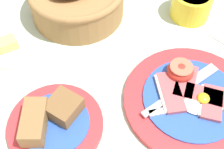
{
  "coord_description": "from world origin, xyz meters",
  "views": [
    {
      "loc": [
        -0.18,
        -0.25,
        0.5
      ],
      "look_at": [
        -0.07,
        0.09,
        0.02
      ],
      "focal_mm": 50.0,
      "sensor_mm": 36.0,
      "label": 1
    }
  ],
  "objects": [
    {
      "name": "ground_plane",
      "position": [
        0.0,
        0.0,
        0.0
      ],
      "size": [
        3.0,
        3.0,
        0.0
      ],
      "primitive_type": "plane",
      "color": "#B7CCB7"
    },
    {
      "name": "breakfast_plate",
      "position": [
        0.06,
        0.01,
        0.01
      ],
      "size": [
        0.25,
        0.25,
        0.04
      ],
      "color": "red",
      "rests_on": "ground_plane"
    },
    {
      "name": "bread_plate",
      "position": [
        -0.2,
        0.03,
        0.02
      ],
      "size": [
        0.17,
        0.17,
        0.05
      ],
      "color": "red",
      "rests_on": "ground_plane"
    },
    {
      "name": "sugar_cup",
      "position": [
        0.16,
        0.22,
        0.03
      ],
      "size": [
        0.09,
        0.09,
        0.06
      ],
      "color": "yellow",
      "rests_on": "ground_plane"
    },
    {
      "name": "butter_dish",
      "position": [
        -0.26,
        0.23,
        0.01
      ],
      "size": [
        0.11,
        0.11,
        0.03
      ],
      "color": "silver",
      "rests_on": "ground_plane"
    }
  ]
}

